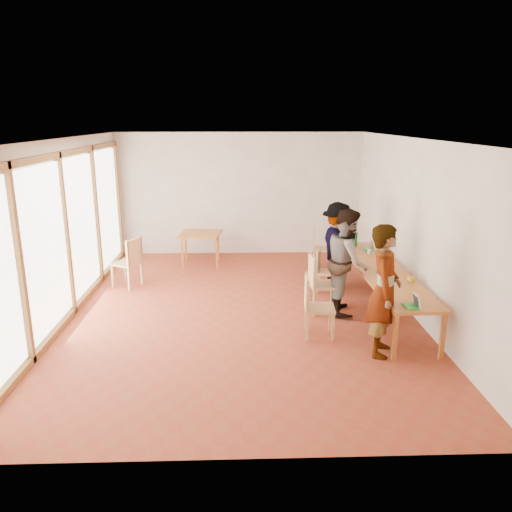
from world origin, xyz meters
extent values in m
plane|color=brown|center=(0.00, 0.00, 0.00)|extent=(8.00, 8.00, 0.00)
cube|color=silver|center=(0.00, 4.00, 1.50)|extent=(6.00, 0.10, 3.00)
cube|color=silver|center=(0.00, -4.00, 1.50)|extent=(6.00, 0.10, 3.00)
cube|color=silver|center=(3.00, 0.00, 1.50)|extent=(0.10, 8.00, 3.00)
cube|color=white|center=(-2.96, 0.00, 1.50)|extent=(0.10, 8.00, 3.00)
cube|color=white|center=(0.00, 0.00, 3.02)|extent=(6.00, 8.00, 0.04)
cube|color=#BD752A|center=(2.50, 0.01, 0.72)|extent=(0.80, 4.00, 0.05)
cube|color=#BD752A|center=(2.16, -1.93, 0.35)|extent=(0.06, 0.06, 0.70)
cube|color=#BD752A|center=(2.16, 1.95, 0.35)|extent=(0.06, 0.06, 0.70)
cube|color=#BD752A|center=(2.84, -1.93, 0.35)|extent=(0.06, 0.06, 0.70)
cube|color=#BD752A|center=(2.84, 1.95, 0.35)|extent=(0.06, 0.06, 0.70)
cube|color=#BD752A|center=(-0.92, 3.02, 0.72)|extent=(0.90, 0.90, 0.05)
cube|color=#BD752A|center=(-1.31, 2.63, 0.35)|extent=(0.05, 0.05, 0.70)
cube|color=#BD752A|center=(-1.31, 3.41, 0.35)|extent=(0.05, 0.05, 0.70)
cube|color=#BD752A|center=(-0.53, 2.63, 0.35)|extent=(0.05, 0.05, 0.70)
cube|color=#BD752A|center=(-0.53, 3.41, 0.35)|extent=(0.05, 0.05, 0.70)
cube|color=tan|center=(1.23, -1.08, 0.47)|extent=(0.49, 0.49, 0.04)
cube|color=tan|center=(1.02, -1.06, 0.73)|extent=(0.08, 0.46, 0.48)
cube|color=tan|center=(1.46, -0.05, 0.49)|extent=(0.51, 0.51, 0.05)
cube|color=tan|center=(1.25, -0.07, 0.77)|extent=(0.08, 0.48, 0.51)
cube|color=tan|center=(1.70, 0.98, 0.40)|extent=(0.49, 0.49, 0.04)
cube|color=tan|center=(1.53, 1.03, 0.63)|extent=(0.15, 0.39, 0.41)
cube|color=tan|center=(1.87, 2.68, 0.43)|extent=(0.47, 0.47, 0.04)
cube|color=tan|center=(1.68, 2.71, 0.67)|extent=(0.10, 0.42, 0.44)
cube|color=tan|center=(-2.31, 1.47, 0.49)|extent=(0.64, 0.64, 0.05)
cube|color=tan|center=(-2.12, 1.37, 0.76)|extent=(0.25, 0.45, 0.50)
imported|color=gray|center=(2.03, -1.69, 0.96)|extent=(0.65, 0.81, 1.93)
imported|color=gray|center=(1.85, -0.06, 0.93)|extent=(0.81, 0.98, 1.85)
imported|color=gray|center=(1.94, 1.29, 0.87)|extent=(0.79, 1.20, 1.74)
cube|color=green|center=(2.39, -1.79, 0.76)|extent=(0.18, 0.25, 0.02)
cube|color=white|center=(2.48, -1.79, 0.85)|extent=(0.08, 0.22, 0.20)
cube|color=green|center=(2.45, -0.21, 0.76)|extent=(0.25, 0.29, 0.02)
cube|color=white|center=(2.53, -0.17, 0.85)|extent=(0.15, 0.23, 0.20)
cube|color=green|center=(2.59, 1.38, 0.76)|extent=(0.20, 0.27, 0.03)
cube|color=white|center=(2.68, 1.38, 0.86)|extent=(0.09, 0.24, 0.22)
imported|color=gold|center=(2.77, -0.69, 0.80)|extent=(0.14, 0.14, 0.10)
cylinder|color=#126529|center=(2.41, 1.70, 0.89)|extent=(0.07, 0.07, 0.28)
cylinder|color=silver|center=(2.53, 1.06, 0.80)|extent=(0.07, 0.07, 0.09)
cylinder|color=white|center=(2.56, -1.53, 0.78)|extent=(0.08, 0.08, 0.06)
cube|color=#B83C75|center=(2.72, 0.22, 0.76)|extent=(0.05, 0.10, 0.01)
cube|color=black|center=(2.56, -0.07, 0.80)|extent=(0.16, 0.26, 0.09)
camera|label=1|loc=(-0.01, -8.31, 3.33)|focal=35.00mm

